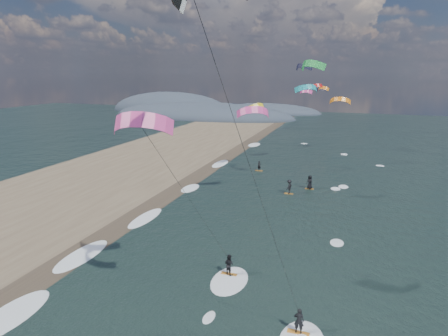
% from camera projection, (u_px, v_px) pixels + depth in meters
% --- Properties ---
extents(ground, '(260.00, 260.00, 0.00)m').
position_uv_depth(ground, '(173.00, 332.00, 22.09)').
color(ground, black).
rests_on(ground, ground).
extents(sand_strip, '(26.00, 240.00, 0.00)m').
position_uv_depth(sand_strip, '(9.00, 219.00, 38.91)').
color(sand_strip, brown).
rests_on(sand_strip, ground).
extents(wet_sand_strip, '(3.00, 240.00, 0.00)m').
position_uv_depth(wet_sand_strip, '(106.00, 235.00, 35.07)').
color(wet_sand_strip, '#382D23').
rests_on(wet_sand_strip, ground).
extents(coastal_hills, '(80.00, 41.00, 15.00)m').
position_uv_depth(coastal_hills, '(197.00, 114.00, 134.99)').
color(coastal_hills, '#3D4756').
rests_on(coastal_hills, ground).
extents(kitesurfer_near_a, '(7.74, 9.08, 19.19)m').
position_uv_depth(kitesurfer_near_a, '(219.00, 81.00, 14.88)').
color(kitesurfer_near_a, '#BB7221').
rests_on(kitesurfer_near_a, ground).
extents(kitesurfer_near_b, '(6.98, 8.47, 13.39)m').
position_uv_depth(kitesurfer_near_b, '(172.00, 179.00, 23.08)').
color(kitesurfer_near_b, '#BB7221').
rests_on(kitesurfer_near_b, ground).
extents(far_kitesurfers, '(9.57, 10.63, 1.86)m').
position_uv_depth(far_kitesurfers, '(292.00, 182.00, 48.75)').
color(far_kitesurfers, '#BB7221').
rests_on(far_kitesurfers, ground).
extents(bg_kite_field, '(13.57, 67.28, 7.14)m').
position_uv_depth(bg_kite_field, '(308.00, 88.00, 66.68)').
color(bg_kite_field, '#D83F8C').
rests_on(bg_kite_field, ground).
extents(shoreline_surf, '(2.40, 79.40, 0.11)m').
position_uv_depth(shoreline_surf, '(144.00, 219.00, 39.02)').
color(shoreline_surf, white).
rests_on(shoreline_surf, ground).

